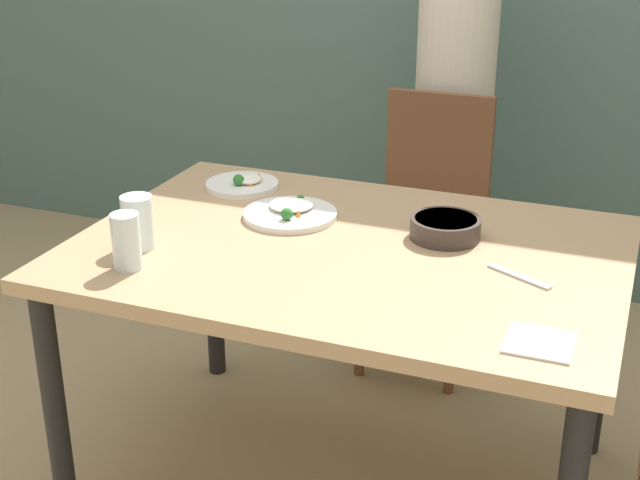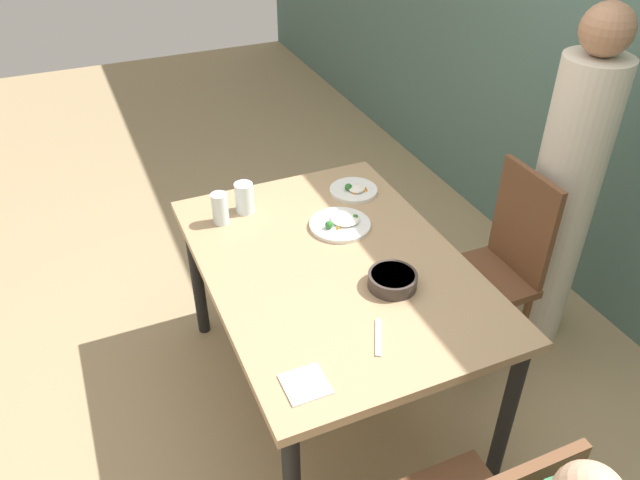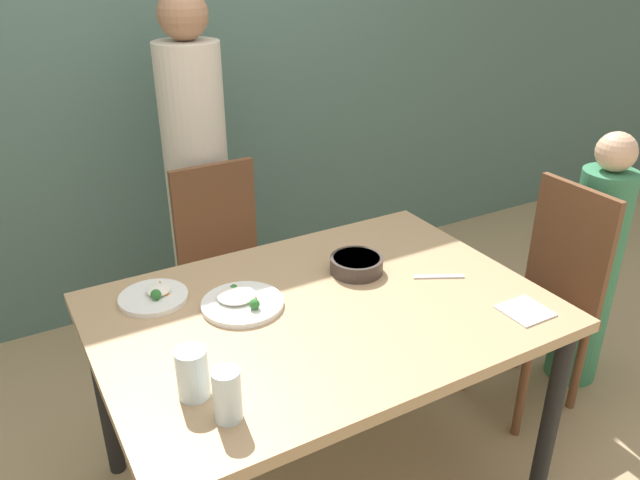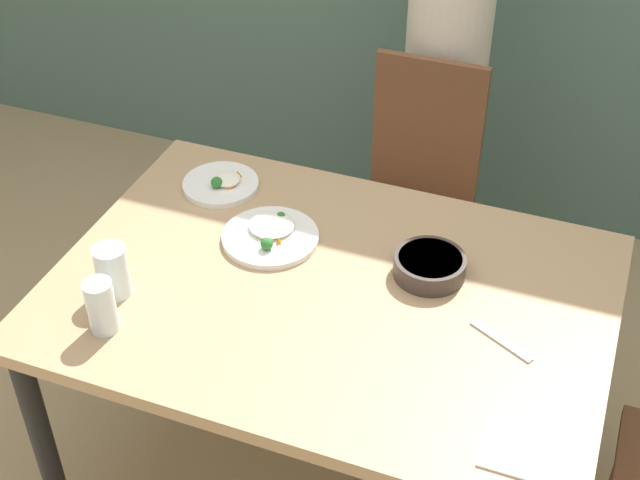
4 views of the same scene
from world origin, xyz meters
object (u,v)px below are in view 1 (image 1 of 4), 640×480
(plate_rice_adult, at_px, (290,212))
(bowl_curry, at_px, (445,227))
(chair_adult_spot, at_px, (427,226))
(glass_water_tall, at_px, (126,242))
(person_adult, at_px, (452,128))

(plate_rice_adult, bearing_deg, bowl_curry, 0.99)
(plate_rice_adult, bearing_deg, chair_adult_spot, 72.74)
(plate_rice_adult, bearing_deg, glass_water_tall, -116.74)
(bowl_curry, bearing_deg, chair_adult_spot, 107.74)
(person_adult, relative_size, plate_rice_adult, 6.25)
(bowl_curry, height_order, plate_rice_adult, bowl_curry)
(person_adult, distance_m, plate_rice_adult, 1.05)
(person_adult, height_order, bowl_curry, person_adult)
(person_adult, bearing_deg, chair_adult_spot, -90.00)
(person_adult, distance_m, bowl_curry, 1.04)
(person_adult, height_order, plate_rice_adult, person_adult)
(bowl_curry, distance_m, plate_rice_adult, 0.45)
(chair_adult_spot, xyz_separation_m, bowl_curry, (0.23, -0.71, 0.29))
(chair_adult_spot, height_order, plate_rice_adult, chair_adult_spot)
(chair_adult_spot, xyz_separation_m, person_adult, (-0.00, 0.31, 0.28))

